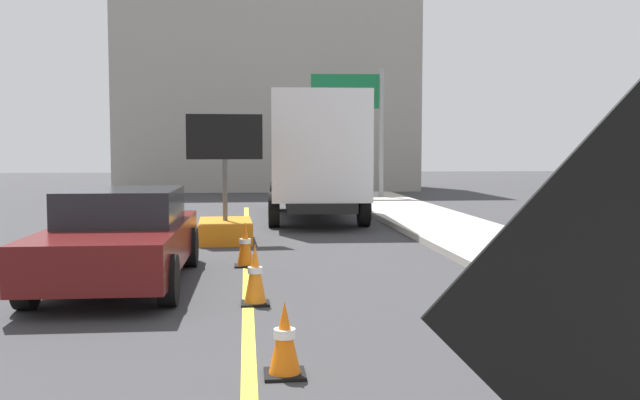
% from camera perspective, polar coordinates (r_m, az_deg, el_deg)
% --- Properties ---
extents(lane_center_stripe, '(0.14, 36.00, 0.01)m').
position_cam_1_polar(lane_center_stripe, '(5.98, -5.75, -15.09)').
color(lane_center_stripe, yellow).
rests_on(lane_center_stripe, ground).
extents(arrow_board_trailer, '(1.60, 1.84, 2.70)m').
position_cam_1_polar(arrow_board_trailer, '(15.10, -7.68, -1.54)').
color(arrow_board_trailer, orange).
rests_on(arrow_board_trailer, ground).
extents(box_truck, '(2.78, 7.28, 3.38)m').
position_cam_1_polar(box_truck, '(19.63, -0.43, 3.75)').
color(box_truck, black).
rests_on(box_truck, ground).
extents(pickup_car, '(2.00, 4.57, 1.38)m').
position_cam_1_polar(pickup_car, '(10.65, -15.80, -2.88)').
color(pickup_car, '#591414').
rests_on(pickup_car, ground).
extents(highway_guide_sign, '(2.79, 0.30, 5.00)m').
position_cam_1_polar(highway_guide_sign, '(27.06, 3.35, 7.24)').
color(highway_guide_sign, gray).
rests_on(highway_guide_sign, ground).
extents(far_building_block, '(13.96, 6.51, 10.94)m').
position_cam_1_polar(far_building_block, '(35.19, -4.31, 9.86)').
color(far_building_block, gray).
rests_on(far_building_block, ground).
extents(traffic_cone_mid_lane, '(0.36, 0.36, 0.66)m').
position_cam_1_polar(traffic_cone_mid_lane, '(6.23, -2.88, -11.20)').
color(traffic_cone_mid_lane, black).
rests_on(traffic_cone_mid_lane, ground).
extents(traffic_cone_far_lane, '(0.36, 0.36, 0.78)m').
position_cam_1_polar(traffic_cone_far_lane, '(8.98, -5.27, -6.04)').
color(traffic_cone_far_lane, black).
rests_on(traffic_cone_far_lane, ground).
extents(traffic_cone_curbside, '(0.36, 0.36, 0.76)m').
position_cam_1_polar(traffic_cone_curbside, '(11.87, -6.08, -3.61)').
color(traffic_cone_curbside, black).
rests_on(traffic_cone_curbside, ground).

